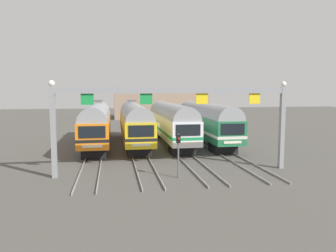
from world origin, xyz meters
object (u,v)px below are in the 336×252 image
commuter_train_yellow (134,122)px  yard_signal_mast (178,147)px  commuter_train_green (206,121)px  commuter_train_white (171,121)px  commuter_train_orange (97,122)px  catenary_gantry (174,106)px

commuter_train_yellow → yard_signal_mast: (2.12, -15.03, -0.47)m
commuter_train_green → yard_signal_mast: 16.32m
commuter_train_yellow → commuter_train_white: commuter_train_yellow is taller
commuter_train_orange → commuter_train_white: bearing=-0.0°
commuter_train_yellow → commuter_train_white: size_ratio=1.00×
commuter_train_yellow → yard_signal_mast: 15.19m
commuter_train_yellow → catenary_gantry: catenary_gantry is taller
commuter_train_white → yard_signal_mast: 15.19m
commuter_train_orange → commuter_train_green: 12.71m
commuter_train_white → catenary_gantry: size_ratio=1.01×
commuter_train_orange → commuter_train_yellow: same height
catenary_gantry → yard_signal_mast: bearing=-90.0°
catenary_gantry → yard_signal_mast: size_ratio=5.62×
commuter_train_orange → commuter_train_yellow: 4.24m
commuter_train_green → yard_signal_mast: bearing=-112.9°
commuter_train_yellow → commuter_train_white: (4.24, -0.00, -0.00)m
yard_signal_mast → commuter_train_yellow: bearing=98.0°
commuter_train_green → catenary_gantry: size_ratio=1.01×
catenary_gantry → commuter_train_white: bearing=81.1°
commuter_train_yellow → commuter_train_orange: bearing=180.0°
commuter_train_white → yard_signal_mast: (-2.12, -15.03, -0.46)m
commuter_train_orange → commuter_train_white: 8.47m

